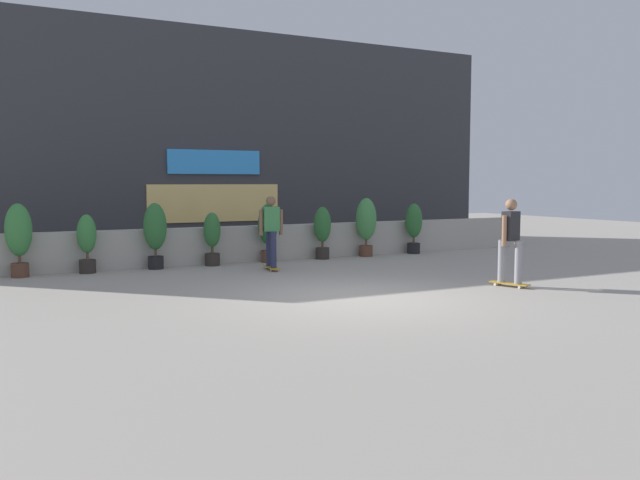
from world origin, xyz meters
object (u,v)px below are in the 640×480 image
at_px(potted_plant_6, 366,222).
at_px(potted_plant_7, 414,225).
at_px(potted_plant_4, 268,229).
at_px(skater_far_left, 510,238).
at_px(potted_plant_0, 19,234).
at_px(potted_plant_1, 87,241).
at_px(potted_plant_3, 212,236).
at_px(potted_plant_5, 322,229).
at_px(potted_plant_2, 155,231).
at_px(skater_foreground, 271,229).

height_order(potted_plant_6, potted_plant_7, potted_plant_6).
height_order(potted_plant_4, skater_far_left, skater_far_left).
height_order(potted_plant_0, potted_plant_1, potted_plant_0).
height_order(potted_plant_3, potted_plant_4, potted_plant_4).
relative_size(potted_plant_0, potted_plant_3, 1.22).
bearing_deg(potted_plant_1, potted_plant_0, 180.00).
distance_m(potted_plant_5, skater_far_left, 5.90).
bearing_deg(potted_plant_2, potted_plant_7, 0.00).
distance_m(potted_plant_4, potted_plant_7, 4.47).
xyz_separation_m(potted_plant_3, potted_plant_6, (4.35, 0.00, 0.22)).
bearing_deg(potted_plant_3, skater_far_left, -55.30).
bearing_deg(potted_plant_5, potted_plant_0, 180.00).
xyz_separation_m(potted_plant_2, potted_plant_3, (1.37, 0.00, -0.19)).
bearing_deg(potted_plant_0, potted_plant_5, 0.00).
relative_size(potted_plant_0, skater_foreground, 0.93).
xyz_separation_m(potted_plant_7, skater_foreground, (-5.00, -1.42, 0.13)).
height_order(potted_plant_4, potted_plant_6, potted_plant_6).
distance_m(potted_plant_4, skater_foreground, 1.52).
xyz_separation_m(potted_plant_3, potted_plant_4, (1.46, -0.00, 0.14)).
bearing_deg(skater_foreground, potted_plant_5, 34.30).
height_order(potted_plant_0, potted_plant_2, potted_plant_0).
relative_size(potted_plant_4, potted_plant_5, 1.07).
distance_m(potted_plant_3, potted_plant_4, 1.47).
bearing_deg(potted_plant_2, skater_foreground, -31.60).
distance_m(potted_plant_1, skater_far_left, 9.03).
bearing_deg(potted_plant_5, potted_plant_6, 0.00).
distance_m(potted_plant_2, potted_plant_6, 5.73).
bearing_deg(potted_plant_7, potted_plant_2, -180.00).
relative_size(potted_plant_2, potted_plant_4, 1.05).
bearing_deg(potted_plant_0, potted_plant_3, 0.00).
distance_m(potted_plant_1, potted_plant_6, 7.24).
height_order(potted_plant_5, potted_plant_6, potted_plant_6).
bearing_deg(potted_plant_0, potted_plant_4, -0.00).
relative_size(potted_plant_1, skater_far_left, 0.77).
bearing_deg(skater_far_left, potted_plant_6, 86.75).
xyz_separation_m(potted_plant_4, potted_plant_6, (2.89, 0.00, 0.08)).
bearing_deg(skater_foreground, potted_plant_4, 69.47).
bearing_deg(skater_foreground, potted_plant_2, 148.40).
bearing_deg(potted_plant_1, potted_plant_5, 0.00).
xyz_separation_m(potted_plant_4, potted_plant_5, (1.55, 0.00, -0.07)).
xyz_separation_m(potted_plant_2, skater_foreground, (2.30, -1.42, 0.04)).
xyz_separation_m(skater_foreground, skater_far_left, (3.09, -4.39, 0.00)).
distance_m(potted_plant_1, potted_plant_2, 1.52).
relative_size(potted_plant_2, skater_far_left, 0.91).
distance_m(potted_plant_7, skater_foreground, 5.20).
bearing_deg(potted_plant_4, potted_plant_2, 180.00).
distance_m(potted_plant_0, skater_foreground, 5.38).
bearing_deg(potted_plant_3, potted_plant_4, -0.00).
bearing_deg(potted_plant_2, skater_far_left, -47.12).
relative_size(potted_plant_4, potted_plant_7, 1.04).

